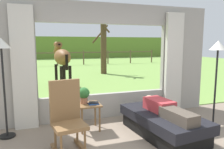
{
  "coord_description": "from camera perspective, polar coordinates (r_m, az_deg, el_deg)",
  "views": [
    {
      "loc": [
        -1.44,
        -2.39,
        1.69
      ],
      "look_at": [
        0.0,
        1.8,
        1.05
      ],
      "focal_mm": 35.03,
      "sensor_mm": 36.0,
      "label": 1
    }
  ],
  "objects": [
    {
      "name": "potted_plant",
      "position": [
        4.29,
        -7.35,
        -5.15
      ],
      "size": [
        0.22,
        0.22,
        0.32
      ],
      "color": "#9E6042",
      "rests_on": "side_table"
    },
    {
      "name": "pasture_tree",
      "position": [
        11.98,
        -2.27,
        7.98
      ],
      "size": [
        0.99,
        1.04,
        3.53
      ],
      "color": "#4C3823",
      "rests_on": "outdoor_pasture_lawn"
    },
    {
      "name": "rocking_chair",
      "position": [
        3.53,
        -11.59,
        -10.84
      ],
      "size": [
        0.56,
        0.74,
        1.12
      ],
      "rotation": [
        0.0,
        0.0,
        0.15
      ],
      "color": "brown",
      "rests_on": "ground_plane"
    },
    {
      "name": "back_wall_with_window",
      "position": [
        4.89,
        -1.75,
        3.04
      ],
      "size": [
        5.2,
        0.12,
        2.55
      ],
      "color": "#9E998E",
      "rests_on": "ground_plane"
    },
    {
      "name": "reclining_person",
      "position": [
        4.09,
        13.64,
        -8.59
      ],
      "size": [
        0.4,
        1.44,
        0.22
      ],
      "rotation": [
        0.0,
        0.0,
        0.11
      ],
      "color": "#B23338",
      "rests_on": "recliner_sofa"
    },
    {
      "name": "book_stack",
      "position": [
        4.25,
        -4.81,
        -7.46
      ],
      "size": [
        0.19,
        0.15,
        0.05
      ],
      "color": "#23478C",
      "rests_on": "side_table"
    },
    {
      "name": "curtain_panel_right",
      "position": [
        5.51,
        15.76,
        2.8
      ],
      "size": [
        0.44,
        0.1,
        2.4
      ],
      "primitive_type": "cube",
      "color": "beige",
      "rests_on": "ground_plane"
    },
    {
      "name": "recliner_sofa",
      "position": [
        4.23,
        13.13,
        -12.36
      ],
      "size": [
        1.07,
        1.79,
        0.42
      ],
      "rotation": [
        0.0,
        0.0,
        0.11
      ],
      "color": "black",
      "rests_on": "ground_plane"
    },
    {
      "name": "floor_lamp_left",
      "position": [
        4.23,
        -26.81,
        3.91
      ],
      "size": [
        0.32,
        0.32,
        1.78
      ],
      "color": "black",
      "rests_on": "ground_plane"
    },
    {
      "name": "side_table",
      "position": [
        4.32,
        -6.07,
        -8.83
      ],
      "size": [
        0.44,
        0.44,
        0.52
      ],
      "color": "brown",
      "rests_on": "ground_plane"
    },
    {
      "name": "outdoor_pasture_lawn",
      "position": [
        15.71,
        -13.58,
        1.82
      ],
      "size": [
        36.0,
        21.68,
        0.02
      ],
      "primitive_type": "cube",
      "color": "#759E47",
      "rests_on": "ground_plane"
    },
    {
      "name": "curtain_panel_left",
      "position": [
        4.54,
        -22.01,
        1.43
      ],
      "size": [
        0.44,
        0.1,
        2.4
      ],
      "primitive_type": "cube",
      "color": "beige",
      "rests_on": "ground_plane"
    },
    {
      "name": "floor_lamp_right",
      "position": [
        4.69,
        25.8,
        3.87
      ],
      "size": [
        0.32,
        0.32,
        1.74
      ],
      "color": "black",
      "rests_on": "ground_plane"
    },
    {
      "name": "horse",
      "position": [
        8.51,
        -12.97,
        4.39
      ],
      "size": [
        0.72,
        1.82,
        1.73
      ],
      "rotation": [
        0.0,
        0.0,
        0.14
      ],
      "color": "brown",
      "rests_on": "outdoor_pasture_lawn"
    },
    {
      "name": "distant_hill_ridge",
      "position": [
        25.44,
        -15.8,
        6.78
      ],
      "size": [
        36.0,
        2.0,
        2.4
      ],
      "primitive_type": "cube",
      "color": "olive",
      "rests_on": "ground_plane"
    },
    {
      "name": "pasture_fence_line",
      "position": [
        16.96,
        -14.09,
        4.75
      ],
      "size": [
        16.1,
        0.1,
        1.1
      ],
      "color": "brown",
      "rests_on": "outdoor_pasture_lawn"
    }
  ]
}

